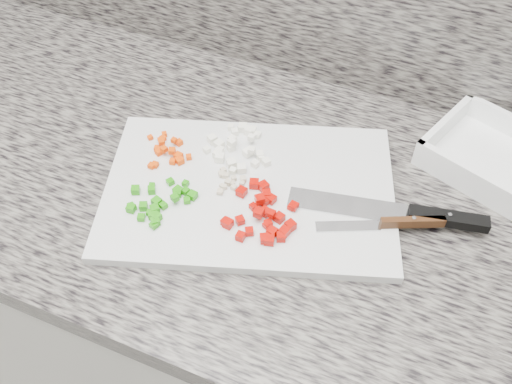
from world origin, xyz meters
TOP-DOWN VIEW (x-y plane):
  - cabinet at (0.00, 1.44)m, footprint 3.92×0.62m
  - countertop at (0.00, 1.44)m, footprint 3.96×0.64m
  - cutting_board at (0.02, 1.42)m, footprint 0.52×0.43m
  - carrot_pile at (-0.13, 1.43)m, footprint 0.09×0.08m
  - onion_pile at (-0.03, 1.48)m, footprint 0.12×0.11m
  - green_pepper_pile at (-0.09, 1.33)m, footprint 0.10×0.10m
  - red_pepper_pile at (0.06, 1.37)m, footprint 0.11×0.12m
  - garlic_pile at (-0.01, 1.41)m, footprint 0.05×0.05m
  - chef_knife at (0.27, 1.46)m, footprint 0.29×0.09m
  - paring_knife at (0.25, 1.43)m, footprint 0.18×0.09m
  - tray at (0.38, 1.62)m, footprint 0.28×0.24m

SIDE VIEW (x-z plane):
  - cabinet at x=0.00m, z-range 0.00..0.86m
  - countertop at x=0.00m, z-range 0.86..0.90m
  - cutting_board at x=0.02m, z-range 0.90..0.91m
  - tray at x=0.38m, z-range 0.89..0.94m
  - garlic_pile at x=-0.01m, z-range 0.91..0.92m
  - chef_knife at x=0.27m, z-range 0.91..0.93m
  - green_pepper_pile at x=-0.09m, z-range 0.91..0.93m
  - paring_knife at x=0.25m, z-range 0.91..0.93m
  - carrot_pile at x=-0.13m, z-range 0.91..0.93m
  - onion_pile at x=-0.03m, z-range 0.91..0.93m
  - red_pepper_pile at x=0.06m, z-range 0.91..0.93m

